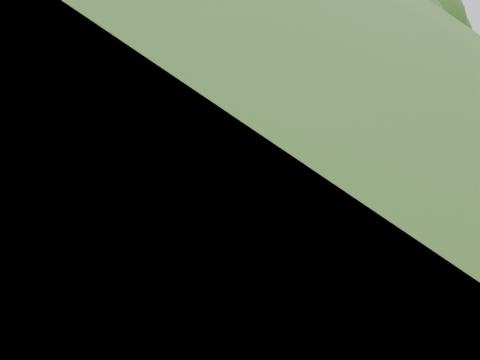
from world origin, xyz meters
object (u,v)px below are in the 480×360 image
object	(u,v)px
construction_barrel	(320,154)
car_2	(76,155)
signpost	(141,287)
painter_0	(226,233)
person_far	(326,134)
streetlight	(103,81)

from	to	relation	value
construction_barrel	car_2	bearing A→B (deg)	-156.80
signpost	car_2	size ratio (longest dim) A/B	0.52
signpost	painter_0	distance (m)	6.43
signpost	person_far	world-z (taller)	signpost
signpost	painter_0	size ratio (longest dim) A/B	1.90
streetlight	painter_0	xyz separation A→B (m)	(11.91, -10.69, -3.77)
painter_0	person_far	xyz separation A→B (m)	(1.35, 16.09, 0.13)
person_far	streetlight	bearing A→B (deg)	7.40
construction_barrel	painter_0	bearing A→B (deg)	-96.88
signpost	car_2	world-z (taller)	signpost
signpost	car_2	distance (m)	17.69
construction_barrel	person_far	bearing A→B (deg)	93.53
painter_0	car_2	bearing A→B (deg)	53.20
painter_0	construction_barrel	bearing A→B (deg)	-12.86
signpost	painter_0	bearing A→B (deg)	86.38
streetlight	painter_0	distance (m)	16.45
construction_barrel	car_2	distance (m)	14.62
signpost	person_far	distance (m)	22.50
streetlight	signpost	bearing A→B (deg)	-55.92
signpost	car_2	bearing A→B (deg)	130.57
car_2	person_far	distance (m)	16.00
construction_barrel	painter_0	xyz separation A→B (m)	(-1.55, -12.85, 0.31)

